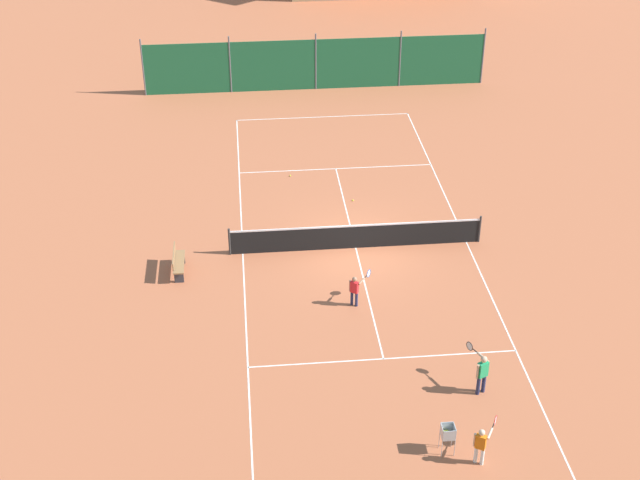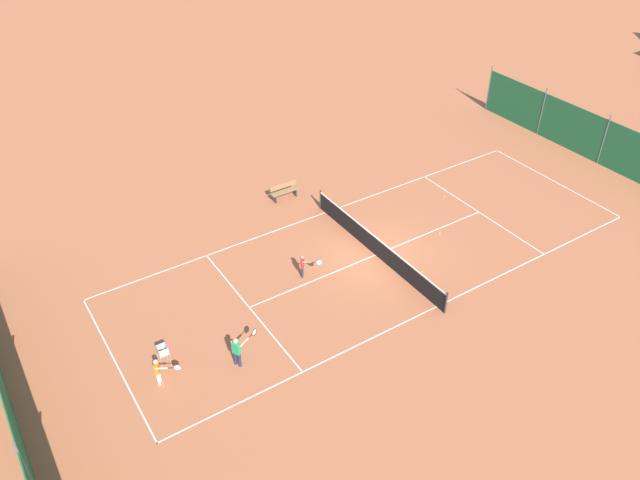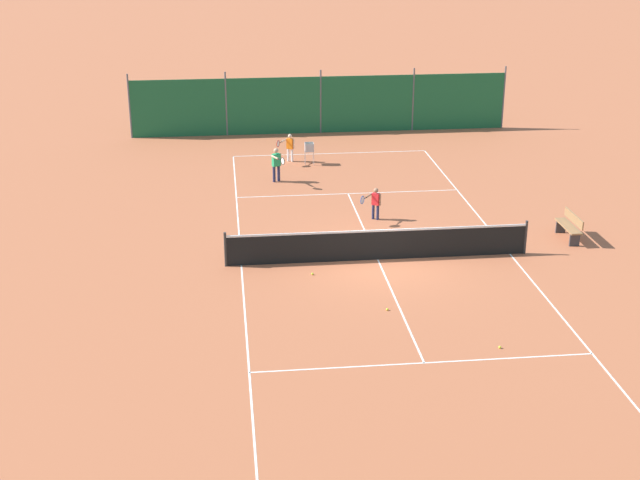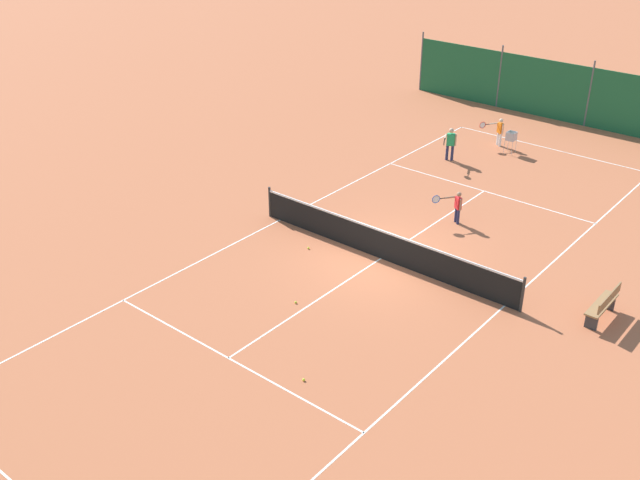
{
  "view_description": "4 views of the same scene",
  "coord_description": "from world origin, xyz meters",
  "px_view_note": "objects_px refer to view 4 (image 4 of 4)",
  "views": [
    {
      "loc": [
        -3.98,
        -27.22,
        17.08
      ],
      "look_at": [
        -1.41,
        -1.07,
        1.07
      ],
      "focal_mm": 50.0,
      "sensor_mm": 36.0,
      "label": 1
    },
    {
      "loc": [
        17.27,
        -14.21,
        17.06
      ],
      "look_at": [
        -0.89,
        -2.41,
        1.25
      ],
      "focal_mm": 35.0,
      "sensor_mm": 36.0,
      "label": 2
    },
    {
      "loc": [
        4.47,
        24.44,
        10.23
      ],
      "look_at": [
        1.82,
        0.59,
        0.94
      ],
      "focal_mm": 50.0,
      "sensor_mm": 36.0,
      "label": 3
    },
    {
      "loc": [
        -11.06,
        16.32,
        11.08
      ],
      "look_at": [
        1.37,
        1.23,
        0.67
      ],
      "focal_mm": 42.0,
      "sensor_mm": 36.0,
      "label": 4
    }
  ],
  "objects_px": {
    "tennis_net": "(382,244)",
    "tennis_ball_near_corner": "(304,380)",
    "player_near_baseline": "(456,205)",
    "tennis_ball_service_box": "(308,248)",
    "player_near_service": "(450,142)",
    "courtside_bench": "(603,305)",
    "tennis_ball_mid_court": "(296,302)",
    "player_far_service": "(499,130)",
    "ball_hopper": "(511,138)"
  },
  "relations": [
    {
      "from": "tennis_ball_service_box",
      "to": "courtside_bench",
      "type": "distance_m",
      "value": 8.66
    },
    {
      "from": "tennis_net",
      "to": "tennis_ball_near_corner",
      "type": "xyz_separation_m",
      "value": [
        -1.98,
        5.89,
        -0.47
      ]
    },
    {
      "from": "ball_hopper",
      "to": "tennis_net",
      "type": "bearing_deg",
      "value": 95.68
    },
    {
      "from": "ball_hopper",
      "to": "tennis_ball_mid_court",
      "type": "bearing_deg",
      "value": 92.81
    },
    {
      "from": "tennis_ball_service_box",
      "to": "player_far_service",
      "type": "bearing_deg",
      "value": -91.27
    },
    {
      "from": "player_near_baseline",
      "to": "courtside_bench",
      "type": "xyz_separation_m",
      "value": [
        -5.86,
        2.48,
        -0.2
      ]
    },
    {
      "from": "tennis_ball_service_box",
      "to": "courtside_bench",
      "type": "bearing_deg",
      "value": -166.88
    },
    {
      "from": "player_far_service",
      "to": "player_near_baseline",
      "type": "bearing_deg",
      "value": 107.42
    },
    {
      "from": "ball_hopper",
      "to": "tennis_ball_near_corner",
      "type": "bearing_deg",
      "value": 100.48
    },
    {
      "from": "tennis_ball_near_corner",
      "to": "courtside_bench",
      "type": "height_order",
      "value": "courtside_bench"
    },
    {
      "from": "tennis_net",
      "to": "player_near_service",
      "type": "xyz_separation_m",
      "value": [
        2.51,
        -8.14,
        0.27
      ]
    },
    {
      "from": "tennis_ball_near_corner",
      "to": "player_near_service",
      "type": "bearing_deg",
      "value": -72.27
    },
    {
      "from": "player_near_service",
      "to": "player_far_service",
      "type": "relative_size",
      "value": 1.14
    },
    {
      "from": "tennis_ball_near_corner",
      "to": "tennis_ball_mid_court",
      "type": "height_order",
      "value": "same"
    },
    {
      "from": "tennis_net",
      "to": "player_near_service",
      "type": "relative_size",
      "value": 6.97
    },
    {
      "from": "player_far_service",
      "to": "tennis_ball_near_corner",
      "type": "relative_size",
      "value": 17.53
    },
    {
      "from": "tennis_net",
      "to": "player_far_service",
      "type": "relative_size",
      "value": 7.93
    },
    {
      "from": "player_near_baseline",
      "to": "tennis_ball_service_box",
      "type": "bearing_deg",
      "value": 59.99
    },
    {
      "from": "player_near_service",
      "to": "tennis_ball_service_box",
      "type": "relative_size",
      "value": 19.97
    },
    {
      "from": "player_near_baseline",
      "to": "tennis_ball_near_corner",
      "type": "bearing_deg",
      "value": 99.01
    },
    {
      "from": "player_near_baseline",
      "to": "tennis_ball_service_box",
      "type": "height_order",
      "value": "player_near_baseline"
    },
    {
      "from": "player_far_service",
      "to": "tennis_ball_mid_court",
      "type": "bearing_deg",
      "value": 95.82
    },
    {
      "from": "tennis_ball_mid_court",
      "to": "ball_hopper",
      "type": "distance_m",
      "value": 13.94
    },
    {
      "from": "tennis_ball_mid_court",
      "to": "tennis_ball_near_corner",
      "type": "bearing_deg",
      "value": 134.34
    },
    {
      "from": "tennis_ball_service_box",
      "to": "tennis_ball_mid_court",
      "type": "distance_m",
      "value": 3.1
    },
    {
      "from": "tennis_ball_mid_court",
      "to": "player_far_service",
      "type": "bearing_deg",
      "value": -84.18
    },
    {
      "from": "tennis_net",
      "to": "player_near_baseline",
      "type": "xyz_separation_m",
      "value": [
        -0.49,
        -3.5,
        0.15
      ]
    },
    {
      "from": "tennis_ball_near_corner",
      "to": "courtside_bench",
      "type": "relative_size",
      "value": 0.04
    },
    {
      "from": "player_near_service",
      "to": "player_far_service",
      "type": "xyz_separation_m",
      "value": [
        -0.69,
        -2.7,
        -0.09
      ]
    },
    {
      "from": "tennis_net",
      "to": "player_far_service",
      "type": "height_order",
      "value": "player_far_service"
    },
    {
      "from": "tennis_net",
      "to": "ball_hopper",
      "type": "relative_size",
      "value": 10.31
    },
    {
      "from": "player_near_service",
      "to": "tennis_ball_mid_court",
      "type": "xyz_separation_m",
      "value": [
        -2.16,
        11.65,
        -0.73
      ]
    },
    {
      "from": "player_near_baseline",
      "to": "tennis_ball_mid_court",
      "type": "bearing_deg",
      "value": 83.17
    },
    {
      "from": "player_near_service",
      "to": "player_far_service",
      "type": "distance_m",
      "value": 2.79
    },
    {
      "from": "player_near_service",
      "to": "courtside_bench",
      "type": "height_order",
      "value": "player_near_service"
    },
    {
      "from": "tennis_net",
      "to": "tennis_ball_near_corner",
      "type": "height_order",
      "value": "tennis_net"
    },
    {
      "from": "tennis_ball_service_box",
      "to": "tennis_ball_mid_court",
      "type": "height_order",
      "value": "same"
    },
    {
      "from": "player_near_service",
      "to": "player_near_baseline",
      "type": "relative_size",
      "value": 1.19
    },
    {
      "from": "tennis_net",
      "to": "player_far_service",
      "type": "bearing_deg",
      "value": -80.5
    },
    {
      "from": "player_near_service",
      "to": "player_near_baseline",
      "type": "height_order",
      "value": "player_near_service"
    },
    {
      "from": "player_far_service",
      "to": "tennis_ball_service_box",
      "type": "bearing_deg",
      "value": 88.73
    },
    {
      "from": "tennis_ball_near_corner",
      "to": "courtside_bench",
      "type": "distance_m",
      "value": 8.19
    },
    {
      "from": "courtside_bench",
      "to": "player_near_baseline",
      "type": "bearing_deg",
      "value": -22.94
    },
    {
      "from": "player_near_service",
      "to": "tennis_net",
      "type": "bearing_deg",
      "value": 107.13
    },
    {
      "from": "tennis_net",
      "to": "player_far_service",
      "type": "xyz_separation_m",
      "value": [
        1.82,
        -10.85,
        0.18
      ]
    },
    {
      "from": "tennis_ball_near_corner",
      "to": "ball_hopper",
      "type": "distance_m",
      "value": 16.58
    },
    {
      "from": "tennis_net",
      "to": "tennis_ball_mid_court",
      "type": "xyz_separation_m",
      "value": [
        0.35,
        3.51,
        -0.47
      ]
    },
    {
      "from": "player_far_service",
      "to": "ball_hopper",
      "type": "bearing_deg",
      "value": 150.2
    },
    {
      "from": "player_near_baseline",
      "to": "ball_hopper",
      "type": "relative_size",
      "value": 1.24
    },
    {
      "from": "player_near_baseline",
      "to": "courtside_bench",
      "type": "distance_m",
      "value": 6.36
    }
  ]
}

